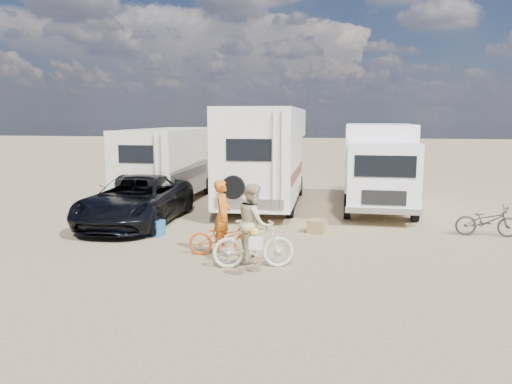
% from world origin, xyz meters
% --- Properties ---
extents(ground, '(140.00, 140.00, 0.00)m').
position_xyz_m(ground, '(0.00, 0.00, 0.00)').
color(ground, '#9D865D').
rests_on(ground, ground).
extents(rv_main, '(2.79, 8.13, 3.74)m').
position_xyz_m(rv_main, '(-0.49, 7.14, 1.87)').
color(rv_main, white).
rests_on(rv_main, ground).
extents(rv_left, '(2.33, 6.46, 2.94)m').
position_xyz_m(rv_left, '(-4.51, 7.33, 1.47)').
color(rv_left, silver).
rests_on(rv_left, ground).
extents(box_truck, '(2.54, 6.46, 3.15)m').
position_xyz_m(box_truck, '(3.79, 6.79, 1.57)').
color(box_truck, white).
rests_on(box_truck, ground).
extents(dark_suv, '(2.78, 5.62, 1.53)m').
position_xyz_m(dark_suv, '(-4.05, 2.96, 0.77)').
color(dark_suv, black).
rests_on(dark_suv, ground).
extents(bike_man, '(1.73, 0.69, 0.89)m').
position_xyz_m(bike_man, '(-0.40, -0.18, 0.45)').
color(bike_man, '#D1430B').
rests_on(bike_man, ground).
extents(bike_woman, '(1.94, 0.98, 1.12)m').
position_xyz_m(bike_woman, '(0.52, -1.03, 0.56)').
color(bike_woman, beige).
rests_on(bike_woman, ground).
extents(rider_man, '(0.45, 0.65, 1.72)m').
position_xyz_m(rider_man, '(-0.40, -0.18, 0.86)').
color(rider_man, '#D16317').
rests_on(rider_man, ground).
extents(rider_woman, '(0.86, 1.00, 1.77)m').
position_xyz_m(rider_woman, '(0.52, -1.03, 0.88)').
color(rider_woman, '#CDB784').
rests_on(rider_woman, ground).
extents(bike_parked, '(1.73, 0.61, 0.91)m').
position_xyz_m(bike_parked, '(6.61, 3.11, 0.45)').
color(bike_parked, '#262825').
rests_on(bike_parked, ground).
extents(cooler, '(0.65, 0.53, 0.45)m').
position_xyz_m(cooler, '(-2.90, 1.49, 0.23)').
color(cooler, '#225F9B').
rests_on(cooler, ground).
extents(crate, '(0.60, 0.60, 0.40)m').
position_xyz_m(crate, '(1.76, 2.67, 0.20)').
color(crate, olive).
rests_on(crate, ground).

